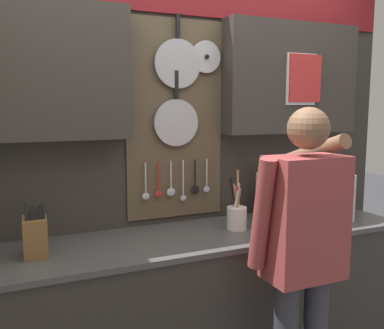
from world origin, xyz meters
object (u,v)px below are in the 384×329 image
at_px(knife_block, 35,236).
at_px(person, 303,244).
at_px(microwave, 304,197).
at_px(utensil_crock, 236,215).

relative_size(knife_block, person, 0.17).
height_order(knife_block, person, person).
distance_m(microwave, utensil_crock, 0.49).
bearing_deg(microwave, knife_block, 179.99).
bearing_deg(microwave, person, -129.11).
bearing_deg(utensil_crock, person, -82.53).
bearing_deg(person, utensil_crock, 97.47).
relative_size(microwave, utensil_crock, 1.44).
distance_m(utensil_crock, person, 0.53).
bearing_deg(microwave, utensil_crock, 179.82).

